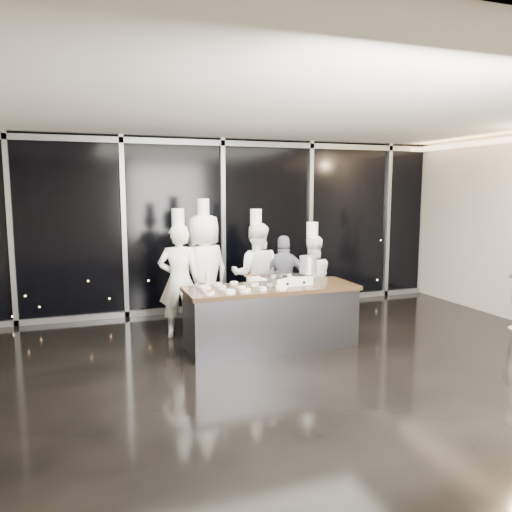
{
  "coord_description": "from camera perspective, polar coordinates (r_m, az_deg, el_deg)",
  "views": [
    {
      "loc": [
        -2.53,
        -5.58,
        2.28
      ],
      "look_at": [
        -0.13,
        1.2,
        1.3
      ],
      "focal_mm": 35.0,
      "sensor_mm": 36.0,
      "label": 1
    }
  ],
  "objects": [
    {
      "name": "guest",
      "position": [
        8.34,
        3.25,
        -2.81
      ],
      "size": [
        0.96,
        0.64,
        1.51
      ],
      "rotation": [
        0.0,
        0.0,
        2.8
      ],
      "color": "#131334",
      "rests_on": "ground"
    },
    {
      "name": "window_wall",
      "position": [
        9.39,
        -3.85,
        3.56
      ],
      "size": [
        8.9,
        0.11,
        3.2
      ],
      "color": "black",
      "rests_on": "ground"
    },
    {
      "name": "frying_pan",
      "position": [
        7.07,
        1.71,
        -2.14
      ],
      "size": [
        0.57,
        0.35,
        0.05
      ],
      "rotation": [
        0.0,
        0.0,
        0.09
      ],
      "color": "slate",
      "rests_on": "stove"
    },
    {
      "name": "squeeze_bottle",
      "position": [
        7.14,
        -5.55,
        -2.45
      ],
      "size": [
        0.07,
        0.07,
        0.26
      ],
      "color": "silver",
      "rests_on": "demo_counter"
    },
    {
      "name": "demo_counter",
      "position": [
        7.2,
        1.75,
        -6.97
      ],
      "size": [
        2.46,
        0.86,
        0.9
      ],
      "color": "#3A393F",
      "rests_on": "ground"
    },
    {
      "name": "stove",
      "position": [
        7.24,
        3.87,
        -2.75
      ],
      "size": [
        0.6,
        0.41,
        0.14
      ],
      "rotation": [
        0.0,
        0.0,
        0.09
      ],
      "color": "silver",
      "rests_on": "demo_counter"
    },
    {
      "name": "chef_left",
      "position": [
        8.02,
        -5.96,
        -1.82
      ],
      "size": [
        1.08,
        0.9,
        2.12
      ],
      "rotation": [
        0.0,
        0.0,
        3.53
      ],
      "color": "white",
      "rests_on": "ground"
    },
    {
      "name": "prep_bowls",
      "position": [
        6.89,
        -2.28,
        -3.61
      ],
      "size": [
        1.17,
        0.68,
        0.05
      ],
      "color": "white",
      "rests_on": "demo_counter"
    },
    {
      "name": "stock_pot",
      "position": [
        7.36,
        6.0,
        -0.99
      ],
      "size": [
        0.28,
        0.28,
        0.26
      ],
      "primitive_type": "cylinder",
      "rotation": [
        0.0,
        0.0,
        0.09
      ],
      "color": "#A7A7AA",
      "rests_on": "stove"
    },
    {
      "name": "chef_right",
      "position": [
        8.38,
        6.36,
        -2.73
      ],
      "size": [
        0.82,
        0.68,
        1.73
      ],
      "rotation": [
        0.0,
        0.0,
        2.97
      ],
      "color": "white",
      "rests_on": "ground"
    },
    {
      "name": "room_shell",
      "position": [
        6.21,
        6.39,
        7.38
      ],
      "size": [
        9.02,
        7.02,
        3.21
      ],
      "color": "#BDB3A2",
      "rests_on": "ground"
    },
    {
      "name": "ground",
      "position": [
        6.54,
        4.67,
        -12.68
      ],
      "size": [
        9.0,
        9.0,
        0.0
      ],
      "primitive_type": "plane",
      "color": "black",
      "rests_on": "ground"
    },
    {
      "name": "chef_far_left",
      "position": [
        7.71,
        -8.77,
        -2.7
      ],
      "size": [
        0.72,
        0.55,
        1.98
      ],
      "rotation": [
        0.0,
        0.0,
        2.92
      ],
      "color": "white",
      "rests_on": "ground"
    },
    {
      "name": "chef_center",
      "position": [
        8.26,
        -0.01,
        -2.1
      ],
      "size": [
        1.01,
        0.9,
        1.95
      ],
      "rotation": [
        0.0,
        0.0,
        2.78
      ],
      "color": "white",
      "rests_on": "ground"
    }
  ]
}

